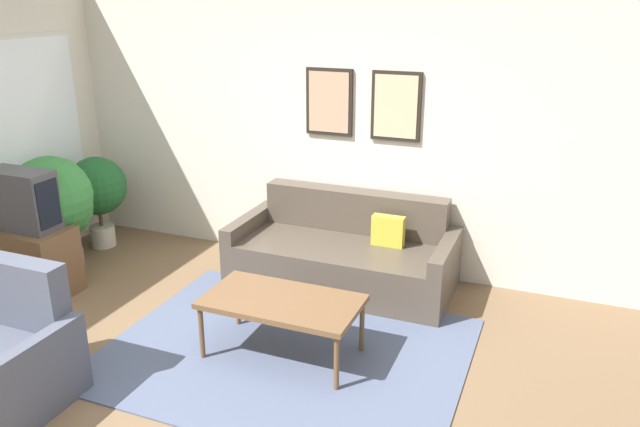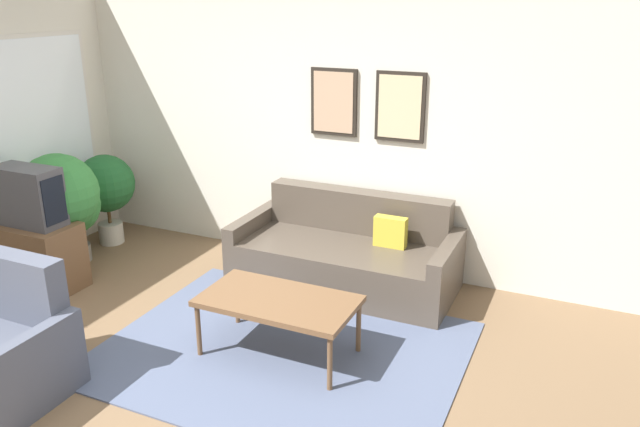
{
  "view_description": "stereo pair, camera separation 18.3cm",
  "coord_description": "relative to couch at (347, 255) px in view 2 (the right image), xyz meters",
  "views": [
    {
      "loc": [
        2.21,
        -2.71,
        2.46
      ],
      "look_at": [
        0.48,
        1.54,
        0.85
      ],
      "focal_mm": 35.0,
      "sensor_mm": 36.0,
      "label": 1
    },
    {
      "loc": [
        2.38,
        -2.63,
        2.46
      ],
      "look_at": [
        0.48,
        1.54,
        0.85
      ],
      "focal_mm": 35.0,
      "sensor_mm": 36.0,
      "label": 2
    }
  ],
  "objects": [
    {
      "name": "wall_back",
      "position": [
        -0.48,
        0.47,
        1.08
      ],
      "size": [
        8.0,
        0.09,
        2.7
      ],
      "color": "beige",
      "rests_on": "ground_plane"
    },
    {
      "name": "potted_plant_small",
      "position": [
        -2.59,
        -0.62,
        0.27
      ],
      "size": [
        0.56,
        0.56,
        0.85
      ],
      "color": "slate",
      "rests_on": "ground_plane"
    },
    {
      "name": "potted_plant_by_window",
      "position": [
        -2.62,
        -0.1,
        0.34
      ],
      "size": [
        0.59,
        0.59,
        0.94
      ],
      "color": "beige",
      "rests_on": "ground_plane"
    },
    {
      "name": "coffee_table",
      "position": [
        0.0,
        -1.29,
        0.14
      ],
      "size": [
        1.1,
        0.6,
        0.45
      ],
      "color": "brown",
      "rests_on": "ground_plane"
    },
    {
      "name": "tv_stand",
      "position": [
        -2.45,
        -1.18,
        0.02
      ],
      "size": [
        0.76,
        0.45,
        0.59
      ],
      "color": "brown",
      "rests_on": "ground_plane"
    },
    {
      "name": "tv",
      "position": [
        -2.45,
        -1.18,
        0.57
      ],
      "size": [
        0.61,
        0.28,
        0.51
      ],
      "color": "#424247",
      "rests_on": "tv_stand"
    },
    {
      "name": "potted_plant_tall",
      "position": [
        -2.44,
        -0.87,
        0.48
      ],
      "size": [
        0.71,
        0.71,
        1.14
      ],
      "color": "#935638",
      "rests_on": "ground_plane"
    },
    {
      "name": "couch",
      "position": [
        0.0,
        0.0,
        0.0
      ],
      "size": [
        1.94,
        0.9,
        0.79
      ],
      "color": "#4C4238",
      "rests_on": "ground_plane"
    },
    {
      "name": "ground_plane",
      "position": [
        -0.48,
        -2.11,
        -0.27
      ],
      "size": [
        16.0,
        16.0,
        0.0
      ],
      "primitive_type": "plane",
      "color": "brown"
    },
    {
      "name": "area_rug",
      "position": [
        0.01,
        -1.25,
        -0.27
      ],
      "size": [
        2.54,
        2.01,
        0.01
      ],
      "color": "#4C5670",
      "rests_on": "ground_plane"
    }
  ]
}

